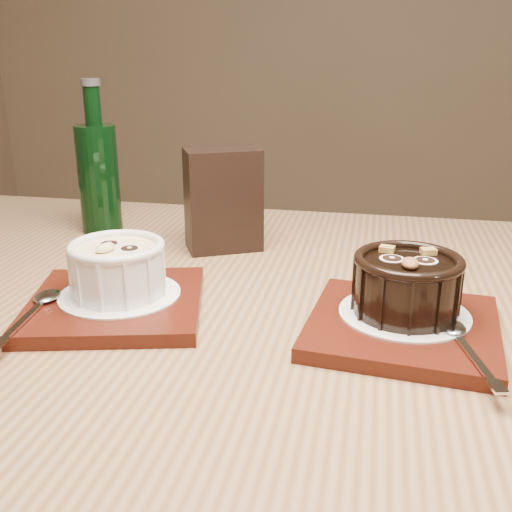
{
  "coord_description": "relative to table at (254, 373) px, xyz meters",
  "views": [
    {
      "loc": [
        -0.06,
        -0.74,
        1.02
      ],
      "look_at": [
        -0.15,
        -0.16,
        0.81
      ],
      "focal_mm": 42.0,
      "sensor_mm": 36.0,
      "label": 1
    }
  ],
  "objects": [
    {
      "name": "ramekin_dark",
      "position": [
        0.16,
        -0.04,
        0.14
      ],
      "size": [
        0.11,
        0.11,
        0.06
      ],
      "rotation": [
        0.0,
        0.0,
        -0.03
      ],
      "color": "black",
      "rests_on": "doily_right"
    },
    {
      "name": "green_bottle",
      "position": [
        -0.27,
        0.23,
        0.18
      ],
      "size": [
        0.06,
        0.06,
        0.23
      ],
      "color": "black",
      "rests_on": "table"
    },
    {
      "name": "spoon_left",
      "position": [
        -0.21,
        -0.1,
        0.11
      ],
      "size": [
        0.04,
        0.14,
        0.01
      ],
      "primitive_type": null,
      "rotation": [
        0.0,
        0.0,
        0.07
      ],
      "color": "silver",
      "rests_on": "tray_left"
    },
    {
      "name": "spoon_right",
      "position": [
        0.21,
        -0.11,
        0.11
      ],
      "size": [
        0.05,
        0.14,
        0.01
      ],
      "primitive_type": null,
      "rotation": [
        0.0,
        0.0,
        0.19
      ],
      "color": "silver",
      "rests_on": "tray_right"
    },
    {
      "name": "table",
      "position": [
        0.0,
        0.0,
        0.0
      ],
      "size": [
        1.24,
        0.86,
        0.75
      ],
      "rotation": [
        0.0,
        0.0,
        -0.05
      ],
      "color": "brown",
      "rests_on": "ground"
    },
    {
      "name": "ramekin_white",
      "position": [
        -0.14,
        -0.04,
        0.14
      ],
      "size": [
        0.1,
        0.1,
        0.06
      ],
      "rotation": [
        0.0,
        0.0,
        -0.43
      ],
      "color": "white",
      "rests_on": "doily_left"
    },
    {
      "name": "condiment_stand",
      "position": [
        -0.07,
        0.18,
        0.16
      ],
      "size": [
        0.12,
        0.1,
        0.14
      ],
      "primitive_type": "cube",
      "rotation": [
        0.0,
        0.0,
        0.42
      ],
      "color": "black",
      "rests_on": "table"
    },
    {
      "name": "tray_left",
      "position": [
        -0.14,
        -0.05,
        0.1
      ],
      "size": [
        0.21,
        0.21,
        0.01
      ],
      "primitive_type": "cube",
      "rotation": [
        0.0,
        0.0,
        0.2
      ],
      "color": "#47160B",
      "rests_on": "table"
    },
    {
      "name": "doily_right",
      "position": [
        0.16,
        -0.04,
        0.11
      ],
      "size": [
        0.13,
        0.13,
        0.0
      ],
      "primitive_type": "cylinder",
      "color": "white",
      "rests_on": "tray_right"
    },
    {
      "name": "doily_left",
      "position": [
        -0.14,
        -0.04,
        0.11
      ],
      "size": [
        0.13,
        0.13,
        0.0
      ],
      "primitive_type": "cylinder",
      "color": "white",
      "rests_on": "tray_left"
    },
    {
      "name": "tray_right",
      "position": [
        0.16,
        -0.06,
        0.1
      ],
      "size": [
        0.21,
        0.21,
        0.01
      ],
      "primitive_type": "cube",
      "rotation": [
        0.0,
        0.0,
        -0.15
      ],
      "color": "#47160B",
      "rests_on": "table"
    }
  ]
}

